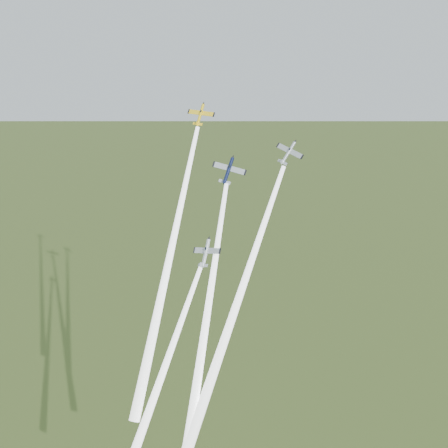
# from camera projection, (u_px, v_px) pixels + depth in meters

# --- Properties ---
(plane_yellow) EXTENTS (7.41, 6.49, 6.72)m
(plane_yellow) POSITION_uv_depth(u_px,v_px,m) (200.00, 115.00, 130.90)
(plane_yellow) COLOR yellow
(smoke_trail_yellow) EXTENTS (14.21, 35.79, 57.32)m
(smoke_trail_yellow) POSITION_uv_depth(u_px,v_px,m) (168.00, 266.00, 123.16)
(smoke_trail_yellow) COLOR white
(plane_navy) EXTENTS (7.98, 8.34, 8.67)m
(plane_navy) POSITION_uv_depth(u_px,v_px,m) (228.00, 170.00, 124.71)
(plane_navy) COLOR #0C1436
(smoke_trail_navy) EXTENTS (17.77, 35.54, 58.79)m
(smoke_trail_navy) POSITION_uv_depth(u_px,v_px,m) (204.00, 339.00, 116.22)
(smoke_trail_navy) COLOR white
(plane_silver_right) EXTENTS (8.19, 4.64, 7.92)m
(plane_silver_right) POSITION_uv_depth(u_px,v_px,m) (288.00, 153.00, 120.09)
(plane_silver_right) COLOR #A4ABB2
(smoke_trail_silver_right) EXTENTS (3.23, 34.57, 53.31)m
(smoke_trail_silver_right) POSITION_uv_depth(u_px,v_px,m) (237.00, 303.00, 115.41)
(smoke_trail_silver_right) COLOR white
(plane_silver_low) EXTENTS (9.01, 5.18, 8.51)m
(plane_silver_low) POSITION_uv_depth(u_px,v_px,m) (206.00, 253.00, 119.63)
(plane_silver_low) COLOR #B5BCC5
(smoke_trail_silver_low) EXTENTS (2.85, 31.85, 48.98)m
(smoke_trail_silver_low) POSITION_uv_depth(u_px,v_px,m) (154.00, 396.00, 115.40)
(smoke_trail_silver_low) COLOR white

